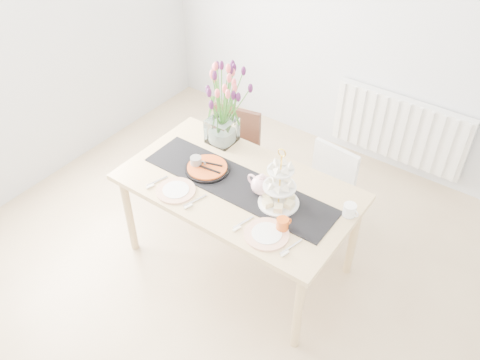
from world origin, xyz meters
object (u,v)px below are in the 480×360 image
Objects in this scene: mug_grey at (196,163)px; plate_left at (176,191)px; cake_stand at (279,191)px; cream_jug at (350,210)px; plate_right at (267,234)px; tart_tin at (207,169)px; radiator at (399,129)px; chair_brown at (232,151)px; dining_table at (238,193)px; teapot at (262,185)px; chair_white at (325,188)px; tulip_vase at (221,96)px; mug_orange at (282,225)px.

mug_grey reaches higher than plate_left.
cream_jug is (0.41, 0.18, -0.07)m from cake_stand.
plate_right is at bearing -42.44° from mug_grey.
cake_stand is 0.45m from cream_jug.
cake_stand is at bearing 0.25° from tart_tin.
chair_brown is at bearing -130.79° from radiator.
dining_table is at bearing 44.64° from plate_left.
teapot is at bearing -101.06° from radiator.
teapot reaches higher than tart_tin.
plate_right is (0.09, -0.27, -0.11)m from cake_stand.
chair_white is 0.96m from tart_tin.
cake_stand reaches higher than plate_left.
chair_brown is 1.17× the size of tulip_vase.
dining_table is (-0.50, -1.71, 0.22)m from radiator.
dining_table is 6.95× the size of teapot.
tulip_vase is 1.06m from mug_orange.
dining_table is 0.50m from plate_right.
teapot reaches higher than radiator.
plate_left reaches higher than radiator.
teapot is 0.58m from cream_jug.
plate_left reaches higher than chair_white.
teapot is 0.87× the size of plate_left.
cream_jug is (0.39, -0.48, 0.35)m from chair_white.
dining_table is at bearing -165.70° from teapot.
dining_table is 19.26× the size of cream_jug.
radiator is 2.18m from plate_left.
cream_jug is at bearing -8.17° from tulip_vase.
cream_jug is at bearing -30.16° from chair_brown.
tart_tin is at bearing -114.11° from radiator.
radiator is at bearing 73.62° from dining_table.
plate_left is at bearing -140.82° from cream_jug.
dining_table is at bearing 0.72° from tart_tin.
radiator is at bearing 113.28° from cream_jug.
tulip_vase is 7.56× the size of mug_grey.
plate_right is (0.76, -0.25, -0.04)m from mug_grey.
chair_white reaches higher than dining_table.
teapot is at bearing 171.13° from cake_stand.
plate_left is (0.09, -0.63, -0.38)m from tulip_vase.
cake_stand is at bearing -25.31° from tulip_vase.
plate_left is 0.71m from plate_right.
tart_tin is at bearing -179.28° from dining_table.
mug_grey reaches higher than plate_right.
radiator is 1.93m from mug_orange.
plate_right is (0.68, -0.27, -0.01)m from tart_tin.
dining_table is at bearing -40.64° from tulip_vase.
cream_jug is 0.90× the size of mug_grey.
cream_jug is at bearing 13.38° from dining_table.
teapot is at bearing 33.92° from plate_left.
tulip_vase is at bearing 142.76° from plate_right.
teapot reaches higher than chair_white.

